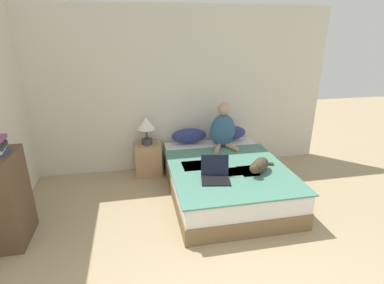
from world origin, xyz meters
TOP-DOWN VIEW (x-y plane):
  - wall_back at (0.00, 3.82)m, footprint 5.19×0.05m
  - bed at (0.61, 2.72)m, footprint 1.54×2.04m
  - pillow_near at (0.28, 3.62)m, footprint 0.56×0.21m
  - pillow_far at (0.95, 3.62)m, footprint 0.56×0.21m
  - person_sitting at (0.75, 3.35)m, footprint 0.40×0.39m
  - cat_tabby at (0.95, 2.38)m, footprint 0.46×0.41m
  - laptop_open at (0.35, 2.31)m, footprint 0.39×0.37m
  - nightstand at (-0.40, 3.57)m, footprint 0.41×0.37m
  - table_lamp at (-0.40, 3.57)m, footprint 0.29×0.29m
  - bookshelf at (-1.93, 2.23)m, footprint 0.28×0.56m

SIDE VIEW (x-z plane):
  - bed at x=0.61m, z-range 0.00..0.47m
  - nightstand at x=-0.40m, z-range 0.00..0.51m
  - bookshelf at x=-1.93m, z-range 0.00..1.02m
  - laptop_open at x=0.35m, z-range 0.39..0.66m
  - cat_tabby at x=0.95m, z-range 0.47..0.66m
  - pillow_near at x=0.28m, z-range 0.47..0.71m
  - pillow_far at x=0.95m, z-range 0.47..0.71m
  - person_sitting at x=0.75m, z-range 0.41..1.11m
  - table_lamp at x=-0.40m, z-range 0.60..1.03m
  - wall_back at x=0.00m, z-range 0.00..2.55m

